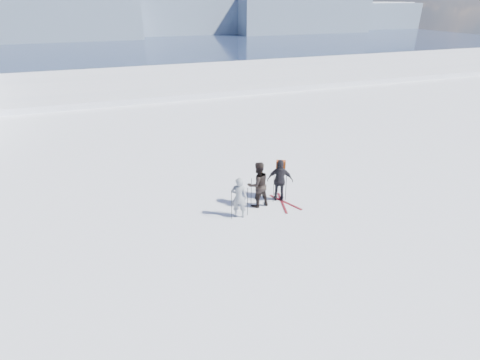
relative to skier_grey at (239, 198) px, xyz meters
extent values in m
plane|color=white|center=(1.85, 56.55, -18.33)|extent=(220.00, 208.01, 71.62)
cube|color=white|center=(1.85, 26.55, -7.33)|extent=(180.00, 16.00, 14.00)
plane|color=#222F4E|center=(1.85, 286.55, -30.83)|extent=(820.00, 820.00, 0.00)
cube|color=slate|center=(-38.15, 436.55, -11.83)|extent=(160.00, 80.00, 38.00)
cube|color=white|center=(-38.15, 436.55, 4.17)|extent=(136.00, 70.00, 8.00)
cube|color=slate|center=(101.85, 466.55, -4.83)|extent=(140.00, 80.00, 52.00)
cube|color=slate|center=(231.85, 436.55, -10.83)|extent=(160.00, 80.00, 40.00)
cube|color=slate|center=(351.85, 466.55, -14.83)|extent=(130.00, 80.00, 32.00)
cube|color=white|center=(351.85, 466.55, -1.83)|extent=(110.50, 70.00, 8.00)
imported|color=gray|center=(0.00, 0.00, 0.00)|extent=(0.72, 0.61, 1.66)
imported|color=black|center=(0.99, 0.54, 0.12)|extent=(0.99, 0.81, 1.90)
imported|color=black|center=(2.02, 0.67, 0.08)|extent=(1.14, 0.87, 1.81)
cube|color=#B84111|center=(2.13, 0.89, 1.26)|extent=(0.44, 0.37, 0.56)
cylinder|color=black|center=(-0.33, -0.09, -0.21)|extent=(0.02, 0.02, 1.23)
cylinder|color=black|center=(0.34, -0.03, -0.23)|extent=(0.02, 0.02, 1.20)
cylinder|color=black|center=(0.69, 0.49, -0.18)|extent=(0.02, 0.02, 1.30)
cylinder|color=black|center=(1.27, 0.46, -0.16)|extent=(0.02, 0.02, 1.34)
cylinder|color=black|center=(1.70, 0.58, -0.15)|extent=(0.02, 0.02, 1.37)
cylinder|color=black|center=(2.26, 0.58, -0.16)|extent=(0.02, 0.02, 1.34)
cube|color=black|center=(2.03, 0.37, -0.81)|extent=(0.50, 1.67, 0.03)
cube|color=black|center=(2.17, 0.37, -0.81)|extent=(0.78, 1.59, 0.03)
camera|label=1|loc=(-4.19, -11.66, 6.77)|focal=28.00mm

